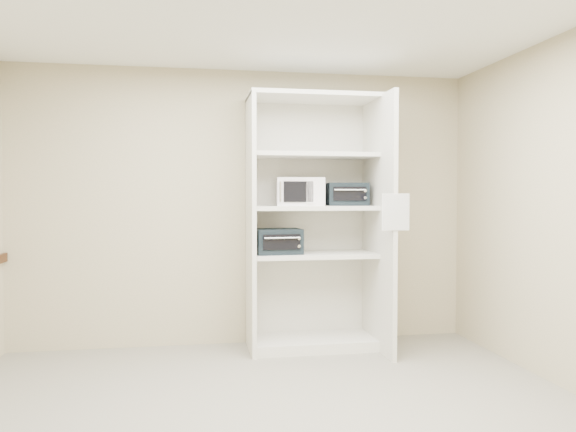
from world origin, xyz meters
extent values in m
cube|color=slate|center=(0.00, 0.00, 0.00)|extent=(4.50, 4.00, 0.01)
cube|color=white|center=(0.00, 0.00, 2.70)|extent=(4.50, 4.00, 0.01)
cube|color=tan|center=(0.00, 2.00, 1.35)|extent=(4.50, 0.02, 2.70)
cube|color=tan|center=(0.00, -2.00, 1.35)|extent=(4.50, 0.02, 2.70)
cube|color=silver|center=(0.02, 1.68, 1.20)|extent=(0.04, 0.60, 2.40)
cube|color=silver|center=(1.22, 1.53, 1.20)|extent=(0.04, 0.90, 2.40)
cube|color=silver|center=(0.62, 1.99, 1.20)|extent=(1.24, 0.02, 2.40)
cube|color=silver|center=(0.62, 1.70, 0.05)|extent=(1.16, 0.56, 0.10)
cube|color=silver|center=(0.62, 1.70, 0.90)|extent=(1.16, 0.56, 0.04)
cube|color=silver|center=(0.62, 1.70, 1.35)|extent=(1.16, 0.56, 0.04)
cube|color=silver|center=(0.62, 1.70, 1.85)|extent=(1.16, 0.56, 0.04)
cube|color=silver|center=(0.62, 1.70, 2.40)|extent=(1.24, 0.60, 0.04)
cube|color=white|center=(0.50, 1.75, 1.50)|extent=(0.48, 0.39, 0.27)
cube|color=black|center=(0.97, 1.74, 1.48)|extent=(0.42, 0.33, 0.22)
cube|color=black|center=(0.27, 1.65, 1.04)|extent=(0.44, 0.35, 0.24)
cube|color=white|center=(1.22, 1.07, 1.32)|extent=(0.25, 0.02, 0.31)
camera|label=1|loc=(-0.53, -3.55, 1.46)|focal=35.00mm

